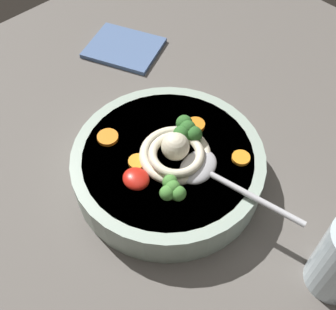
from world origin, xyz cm
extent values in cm
cube|color=#5B5651|center=(0.00, 0.00, 1.45)|extent=(106.70, 106.70, 2.91)
cylinder|color=#9EB2A3|center=(-3.59, -1.09, 5.53)|extent=(26.59, 26.59, 5.25)
cylinder|color=gold|center=(-3.59, -1.09, 5.74)|extent=(23.40, 23.40, 4.83)
torus|color=beige|center=(-2.60, -0.70, 8.82)|extent=(9.67, 9.67, 1.33)
torus|color=beige|center=(-1.98, -1.12, 9.89)|extent=(10.36, 10.36, 1.20)
sphere|color=beige|center=(-2.60, -0.70, 10.56)|extent=(3.75, 3.75, 3.75)
ellipsoid|color=#B7B7BC|center=(0.96, -0.11, 8.96)|extent=(5.56, 6.79, 1.60)
cylinder|color=#B7B7BC|center=(8.29, 1.46, 8.96)|extent=(14.83, 3.93, 0.80)
ellipsoid|color=red|center=(-3.19, -7.11, 8.98)|extent=(3.65, 3.29, 1.64)
cylinder|color=#7A9E60|center=(-3.67, 2.65, 8.79)|extent=(1.18, 1.18, 1.26)
sphere|color=#2D6628|center=(-3.67, 2.65, 10.58)|extent=(2.31, 2.31, 2.31)
sphere|color=#2D6628|center=(-2.51, 2.65, 10.37)|extent=(2.31, 2.31, 2.31)
sphere|color=#2D6628|center=(-4.72, 3.07, 10.47)|extent=(2.31, 2.31, 2.31)
sphere|color=#2D6628|center=(-3.67, 1.49, 10.41)|extent=(2.31, 2.31, 2.31)
cylinder|color=#7A9E60|center=(1.59, -5.22, 8.69)|extent=(0.99, 0.99, 1.06)
sphere|color=#478938|center=(1.59, -5.22, 10.18)|extent=(1.94, 1.94, 1.94)
sphere|color=#478938|center=(2.56, -5.22, 10.01)|extent=(1.94, 1.94, 1.94)
sphere|color=#478938|center=(0.71, -4.86, 10.09)|extent=(1.94, 1.94, 1.94)
sphere|color=#478938|center=(1.59, -6.18, 10.04)|extent=(1.94, 1.94, 1.94)
cylinder|color=orange|center=(-4.56, 5.24, 8.51)|extent=(2.70, 2.70, 0.70)
cylinder|color=orange|center=(3.67, 5.52, 8.41)|extent=(2.47, 2.47, 0.50)
cylinder|color=orange|center=(-11.50, -5.15, 8.42)|extent=(2.96, 2.96, 0.52)
cylinder|color=orange|center=(-5.37, -5.00, 8.48)|extent=(2.46, 2.46, 0.65)
cube|color=#4C6693|center=(-30.10, 12.96, 3.31)|extent=(16.06, 14.82, 0.80)
camera|label=1|loc=(21.51, -25.13, 53.61)|focal=45.18mm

